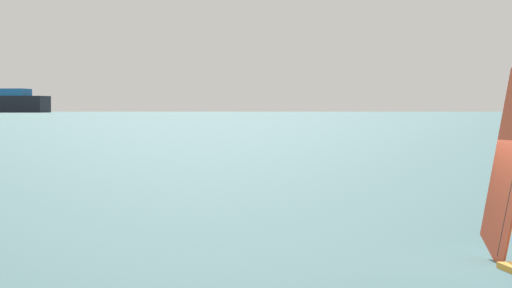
% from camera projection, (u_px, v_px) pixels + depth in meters
% --- Properties ---
extents(ground_plane, '(4000.00, 4000.00, 0.00)m').
position_uv_depth(ground_plane, '(508.00, 267.00, 22.02)').
color(ground_plane, '#386066').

